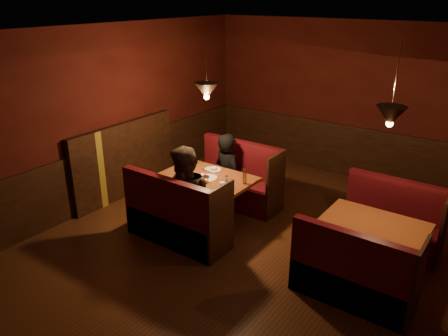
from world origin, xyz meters
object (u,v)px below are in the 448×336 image
Objects in this scene: second_bench_near at (352,279)px; main_bench_near at (176,222)px; diner_b at (185,183)px; diner_a at (228,160)px; second_bench_far at (390,226)px; main_bench_far at (238,184)px; second_table at (373,235)px; main_table at (209,187)px.

main_bench_near is at bearing -175.82° from second_bench_near.
diner_a is at bearing 111.77° from diner_b.
second_bench_far is at bearing -158.83° from diner_a.
main_bench_far reaches higher than second_bench_near.
second_bench_near is at bearing 4.18° from main_bench_near.
main_bench_far reaches higher than second_table.
second_bench_far and second_bench_near have the same top height.
main_bench_far is 1.13× the size of second_bench_near.
second_bench_near is (2.49, -1.41, -0.02)m from main_bench_far.
second_bench_near is 0.80× the size of diner_b.
second_bench_far is at bearing 90.00° from second_bench_near.
diner_b is at bearing 112.32° from diner_a.
main_bench_near is 1.51m from diner_a.
main_bench_far is at bearing 150.54° from second_bench_near.
second_bench_far is 0.86× the size of diner_a.
second_bench_near is 2.92m from diner_a.
main_table is 0.68m from diner_a.
second_bench_far is at bearing 19.01° from main_table.
diner_b reaches higher than main_bench_far.
second_table is 0.90× the size of second_bench_far.
main_bench_far is at bearing -178.36° from second_bench_far.
main_bench_far is at bearing 90.00° from main_bench_near.
second_table is at bearing 2.87° from main_table.
second_bench_far is 1.00× the size of second_bench_near.
main_bench_near is 1.24× the size of second_table.
main_table is at bearing 166.21° from second_bench_near.
main_bench_far and main_bench_near have the same top height.
main_bench_near is 0.90× the size of diner_b.
diner_a reaches higher than main_table.
main_bench_far reaches higher than second_bench_far.
main_bench_far is 0.90× the size of diner_b.
second_table is 0.72× the size of diner_b.
diner_a reaches higher than main_bench_near.
diner_b reaches higher than second_bench_far.
diner_b is (0.02, 0.20, 0.52)m from main_bench_near.
main_bench_far is at bearing 88.92° from main_table.
second_table is 0.77m from second_bench_far.
second_bench_near is at bearing -90.00° from second_bench_far.
main_table is 0.91× the size of main_bench_far.
main_table is 2.48m from second_table.
main_table reaches higher than second_bench_near.
second_bench_near is 2.53m from diner_b.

